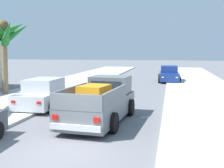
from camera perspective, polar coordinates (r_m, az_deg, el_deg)
ground_plane at (r=8.72m, az=-10.98°, el=-13.48°), size 160.00×160.00×0.00m
sidewalk_left at (r=21.62m, az=-12.39°, el=-1.22°), size 5.37×60.00×0.12m
sidewalk_right at (r=19.90m, az=18.39°, el=-2.09°), size 5.37×60.00×0.12m
curb_left at (r=21.13m, az=-9.21°, el=-1.35°), size 0.16×60.00×0.10m
curb_right at (r=19.79m, az=14.69°, el=-2.04°), size 0.16×60.00×0.10m
pickup_truck at (r=12.12m, az=-2.20°, el=-3.67°), size 2.49×5.34×1.80m
car_left_near at (r=15.41m, az=-13.29°, el=-1.96°), size 2.06×4.28×1.54m
car_right_near at (r=27.88m, az=11.33°, el=1.92°), size 2.16×4.32×1.54m
palm_tree_right_fore at (r=20.46m, az=-20.84°, el=9.25°), size 3.66×3.94×5.02m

